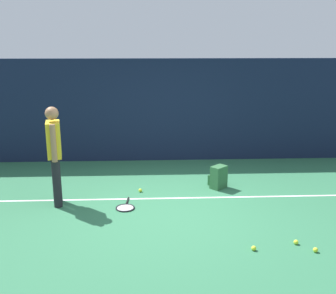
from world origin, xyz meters
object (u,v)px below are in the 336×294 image
tennis_ball_near_player (140,190)px  tennis_ball_mid_court (254,248)px  tennis_player (55,150)px  tennis_ball_by_fence (315,250)px  backpack (218,177)px  tennis_racket (125,207)px  tennis_ball_far_left (296,242)px

tennis_ball_near_player → tennis_ball_mid_court: bearing=-54.7°
tennis_ball_mid_court → tennis_player: bearing=149.9°
tennis_player → tennis_ball_by_fence: tennis_player is taller
backpack → tennis_ball_by_fence: backpack is taller
tennis_ball_by_fence → backpack: bearing=110.1°
tennis_racket → tennis_ball_far_left: bearing=65.1°
tennis_player → backpack: 3.06m
tennis_ball_by_fence → tennis_ball_mid_court: (-0.81, 0.08, 0.00)m
tennis_player → backpack: tennis_player is taller
tennis_ball_by_fence → tennis_ball_far_left: same height
tennis_player → tennis_ball_mid_court: (2.98, -1.73, -0.93)m
backpack → tennis_ball_by_fence: (0.90, -2.46, -0.18)m
backpack → tennis_ball_by_fence: bearing=68.2°
tennis_racket → backpack: size_ratio=1.42×
tennis_racket → tennis_ball_mid_court: (1.81, -1.50, 0.02)m
tennis_ball_mid_court → tennis_ball_far_left: same height
backpack → tennis_ball_near_player: backpack is taller
backpack → tennis_racket: bearing=-14.9°
tennis_ball_near_player → tennis_ball_far_left: 3.03m
backpack → tennis_ball_mid_court: 2.39m
tennis_player → tennis_ball_near_player: tennis_player is taller
tennis_player → tennis_racket: size_ratio=2.73×
tennis_player → tennis_ball_far_left: size_ratio=25.76×
tennis_ball_mid_court → tennis_ball_near_player: bearing=125.3°
backpack → tennis_ball_mid_court: backpack is taller
tennis_player → tennis_ball_by_fence: size_ratio=25.76×
tennis_racket → tennis_ball_by_fence: bearing=63.2°
tennis_racket → tennis_ball_by_fence: size_ratio=9.45×
tennis_ball_mid_court → tennis_ball_by_fence: bearing=-5.7°
tennis_ball_far_left → tennis_racket: bearing=150.8°
tennis_ball_by_fence → tennis_ball_far_left: 0.29m
backpack → tennis_ball_near_player: size_ratio=6.67×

